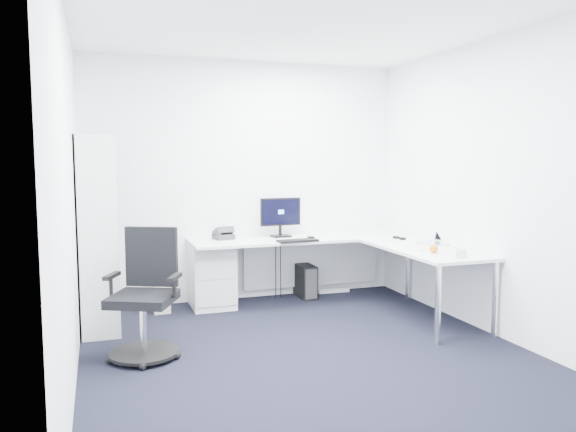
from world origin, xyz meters
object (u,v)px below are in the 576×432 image
object	(u,v)px
laptop	(433,234)
task_chair	(143,295)
monitor	(281,217)
bookshelf	(97,233)
l_desk	(313,275)

from	to	relation	value
laptop	task_chair	bearing A→B (deg)	177.16
monitor	bookshelf	bearing A→B (deg)	-171.36
l_desk	task_chair	size ratio (longest dim) A/B	2.39
l_desk	task_chair	world-z (taller)	task_chair
l_desk	bookshelf	world-z (taller)	bookshelf
l_desk	laptop	size ratio (longest dim) A/B	7.95
bookshelf	monitor	xyz separation A→B (m)	(1.96, 0.40, 0.05)
laptop	l_desk	bearing A→B (deg)	141.69
l_desk	monitor	bearing A→B (deg)	115.20
l_desk	task_chair	distance (m)	2.09
bookshelf	task_chair	xyz separation A→B (m)	(0.33, -1.02, -0.39)
l_desk	monitor	world-z (taller)	monitor
task_chair	bookshelf	bearing A→B (deg)	132.71
l_desk	monitor	xyz separation A→B (m)	(-0.21, 0.45, 0.59)
monitor	l_desk	bearing A→B (deg)	-67.78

